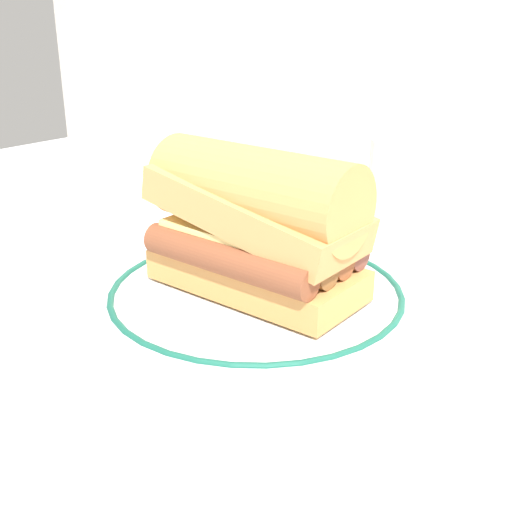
# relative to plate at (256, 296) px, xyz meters

# --- Properties ---
(ground_plane) EXTENTS (1.50, 1.50, 0.00)m
(ground_plane) POSITION_rel_plate_xyz_m (0.01, -0.04, -0.01)
(ground_plane) COLOR white
(plate) EXTENTS (0.28, 0.28, 0.01)m
(plate) POSITION_rel_plate_xyz_m (0.00, 0.00, 0.00)
(plate) COLOR white
(plate) RESTS_ON ground_plane
(sausage_sandwich) EXTENTS (0.19, 0.11, 0.12)m
(sausage_sandwich) POSITION_rel_plate_xyz_m (0.00, -0.00, 0.07)
(sausage_sandwich) COLOR #CA8B49
(sausage_sandwich) RESTS_ON plate
(drinking_glass) EXTENTS (0.07, 0.07, 0.11)m
(drinking_glass) POSITION_rel_plate_xyz_m (0.00, 0.23, 0.04)
(drinking_glass) COLOR silver
(drinking_glass) RESTS_ON ground_plane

